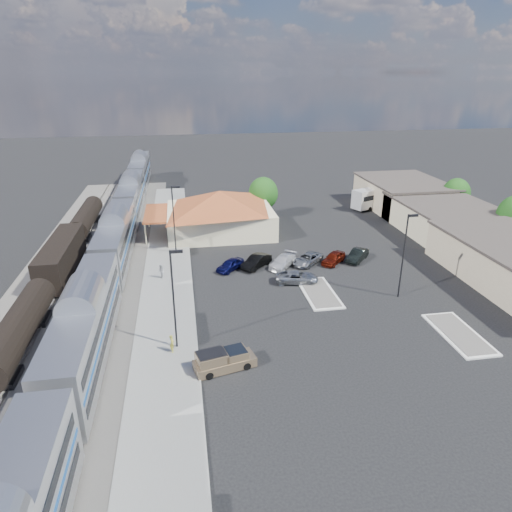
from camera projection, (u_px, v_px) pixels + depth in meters
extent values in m
plane|color=black|center=(287.00, 305.00, 46.14)|extent=(280.00, 280.00, 0.00)
cube|color=#4C4944|center=(85.00, 286.00, 50.24)|extent=(16.00, 100.00, 0.12)
cube|color=gray|center=(167.00, 287.00, 49.77)|extent=(5.50, 92.00, 0.18)
cube|color=silver|center=(86.00, 328.00, 36.21)|extent=(3.00, 20.00, 5.00)
cube|color=black|center=(90.00, 357.00, 37.24)|extent=(2.20, 16.00, 0.60)
cube|color=silver|center=(116.00, 239.00, 55.42)|extent=(3.00, 20.00, 5.00)
cube|color=black|center=(119.00, 260.00, 56.45)|extent=(2.20, 16.00, 0.60)
cube|color=silver|center=(131.00, 196.00, 74.63)|extent=(3.00, 20.00, 5.00)
cube|color=black|center=(133.00, 213.00, 75.66)|extent=(2.20, 16.00, 0.60)
cube|color=silver|center=(140.00, 171.00, 93.85)|extent=(3.00, 20.00, 5.00)
cube|color=black|center=(141.00, 184.00, 94.88)|extent=(2.20, 16.00, 0.60)
cylinder|color=black|center=(18.00, 328.00, 38.02)|extent=(2.80, 14.00, 2.80)
cube|color=black|center=(22.00, 346.00, 38.69)|extent=(2.20, 12.00, 0.60)
cube|color=black|center=(61.00, 256.00, 52.62)|extent=(2.80, 14.00, 3.60)
cube|color=black|center=(64.00, 271.00, 53.33)|extent=(2.20, 12.00, 0.60)
cylinder|color=black|center=(86.00, 217.00, 67.30)|extent=(2.80, 14.00, 2.80)
cube|color=black|center=(88.00, 228.00, 67.97)|extent=(2.20, 12.00, 0.60)
cube|color=beige|center=(220.00, 220.00, 66.74)|extent=(15.00, 12.00, 3.60)
pyramid|color=brown|center=(220.00, 200.00, 65.58)|extent=(15.30, 12.24, 2.60)
cube|color=brown|center=(156.00, 213.00, 64.79)|extent=(3.20, 9.60, 0.25)
cube|color=#C6B28C|center=(447.00, 220.00, 66.12)|extent=(12.00, 18.00, 4.00)
cube|color=#3F3833|center=(450.00, 206.00, 65.32)|extent=(12.40, 18.40, 0.30)
cube|color=#C6B28C|center=(403.00, 195.00, 78.84)|extent=(12.00, 16.00, 4.50)
cube|color=#3F3833|center=(405.00, 181.00, 77.94)|extent=(12.40, 16.40, 0.30)
cube|color=silver|center=(319.00, 293.00, 48.55)|extent=(3.30, 7.50, 0.15)
cube|color=#4C4944|center=(319.00, 292.00, 48.52)|extent=(2.70, 6.90, 0.10)
cube|color=silver|center=(459.00, 334.00, 40.92)|extent=(3.30, 7.50, 0.15)
cube|color=#4C4944|center=(459.00, 333.00, 40.89)|extent=(2.70, 6.90, 0.10)
cylinder|color=black|center=(174.00, 301.00, 37.29)|extent=(0.16, 0.16, 9.00)
cube|color=black|center=(176.00, 252.00, 35.74)|extent=(1.00, 0.25, 0.22)
cylinder|color=black|center=(174.00, 221.00, 57.42)|extent=(0.16, 0.16, 9.00)
cube|color=black|center=(176.00, 187.00, 55.87)|extent=(1.00, 0.25, 0.22)
cylinder|color=black|center=(403.00, 257.00, 46.28)|extent=(0.16, 0.16, 9.00)
cube|color=black|center=(413.00, 216.00, 44.73)|extent=(1.00, 0.25, 0.22)
cylinder|color=#382314|center=(512.00, 235.00, 61.76)|extent=(0.30, 0.30, 2.86)
cylinder|color=#382314|center=(454.00, 208.00, 74.63)|extent=(0.30, 0.30, 2.55)
ellipsoid|color=#1C4C15|center=(456.00, 193.00, 73.69)|extent=(4.41, 4.41, 4.87)
cylinder|color=#382314|center=(263.00, 209.00, 73.53)|extent=(0.30, 0.30, 2.73)
ellipsoid|color=#1C4C15|center=(263.00, 193.00, 72.54)|extent=(4.71, 4.71, 5.21)
cube|color=#99805E|center=(225.00, 363.00, 36.10)|extent=(5.14, 2.87, 0.79)
cube|color=#99805E|center=(225.00, 357.00, 35.87)|extent=(2.19, 2.07, 0.84)
cube|color=#99805E|center=(225.00, 356.00, 35.84)|extent=(2.66, 2.18, 0.97)
cylinder|color=black|center=(247.00, 366.00, 36.06)|extent=(0.68, 0.39, 0.64)
cylinder|color=black|center=(240.00, 355.00, 37.41)|extent=(0.68, 0.39, 0.64)
cylinder|color=black|center=(209.00, 376.00, 34.92)|extent=(0.68, 0.39, 0.64)
cylinder|color=black|center=(203.00, 364.00, 36.27)|extent=(0.68, 0.39, 0.64)
imported|color=#999DA1|center=(297.00, 277.00, 50.87)|extent=(5.14, 3.16, 1.33)
cube|color=silver|center=(379.00, 196.00, 79.07)|extent=(11.11, 6.76, 3.15)
cube|color=black|center=(379.00, 194.00, 78.93)|extent=(10.32, 6.43, 0.83)
cylinder|color=black|center=(398.00, 203.00, 80.83)|extent=(0.87, 0.60, 0.83)
cylinder|color=black|center=(389.00, 200.00, 82.50)|extent=(0.87, 0.60, 0.83)
cylinder|color=black|center=(370.00, 209.00, 77.11)|extent=(0.87, 0.60, 0.83)
cylinder|color=black|center=(360.00, 206.00, 78.78)|extent=(0.87, 0.60, 0.83)
imported|color=gold|center=(172.00, 343.00, 37.91)|extent=(0.42, 0.61, 1.59)
imported|color=silver|center=(161.00, 272.00, 51.45)|extent=(0.87, 0.98, 1.69)
imported|color=#0D0F45|center=(230.00, 265.00, 54.15)|extent=(3.94, 3.93, 1.35)
imported|color=black|center=(256.00, 262.00, 54.88)|extent=(4.35, 4.35, 1.50)
imported|color=white|center=(283.00, 261.00, 55.12)|extent=(4.46, 4.86, 1.37)
imported|color=gray|center=(308.00, 259.00, 55.90)|extent=(4.84, 4.71, 1.29)
imported|color=maroon|center=(334.00, 258.00, 56.09)|extent=(4.08, 4.11, 1.41)
imported|color=black|center=(357.00, 255.00, 56.84)|extent=(4.02, 4.26, 1.43)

